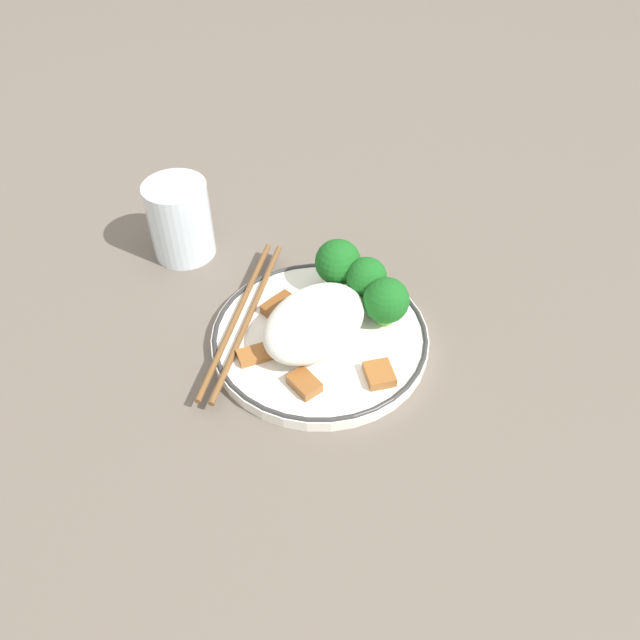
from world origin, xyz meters
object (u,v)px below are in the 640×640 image
at_px(broccoli_back_center, 366,278).
at_px(drinking_glass, 180,220).
at_px(broccoli_back_left, 386,301).
at_px(chopsticks, 243,315).
at_px(plate, 320,337).
at_px(broccoli_back_right, 338,263).

bearing_deg(broccoli_back_center, drinking_glass, -75.74).
bearing_deg(drinking_glass, broccoli_back_center, 104.26).
relative_size(broccoli_back_left, broccoli_back_center, 0.96).
distance_m(chopsticks, drinking_glass, 0.15).
xyz_separation_m(broccoli_back_center, drinking_glass, (0.06, -0.22, 0.00)).
bearing_deg(broccoli_back_left, chopsticks, -51.99).
bearing_deg(plate, broccoli_back_left, 145.56).
relative_size(broccoli_back_right, chopsticks, 0.28).
relative_size(plate, broccoli_back_center, 4.02).
height_order(broccoli_back_right, chopsticks, broccoli_back_right).
distance_m(broccoli_back_left, drinking_glass, 0.26).
xyz_separation_m(plate, broccoli_back_center, (-0.07, 0.01, 0.04)).
bearing_deg(broccoli_back_left, broccoli_back_right, -97.59).
distance_m(broccoli_back_center, chopsticks, 0.13).
distance_m(broccoli_back_center, drinking_glass, 0.23).
bearing_deg(broccoli_back_right, broccoli_back_center, 92.61).
xyz_separation_m(broccoli_back_left, drinking_glass, (0.05, -0.26, 0.00)).
distance_m(broccoli_back_left, broccoli_back_right, 0.07).
distance_m(plate, drinking_glass, 0.22).
bearing_deg(drinking_glass, broccoli_back_left, 100.14).
xyz_separation_m(broccoli_back_left, chopsticks, (0.09, -0.12, -0.03)).
bearing_deg(chopsticks, broccoli_back_left, 128.01).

